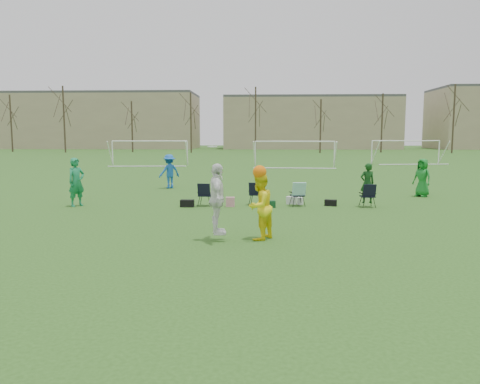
{
  "coord_description": "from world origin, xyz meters",
  "views": [
    {
      "loc": [
        0.8,
        -11.59,
        2.94
      ],
      "look_at": [
        0.2,
        2.34,
        1.25
      ],
      "focal_mm": 35.0,
      "sensor_mm": 36.0,
      "label": 1
    }
  ],
  "objects_px": {
    "center_contest": "(240,202)",
    "goal_mid": "(295,147)",
    "fielder_green_far": "(422,178)",
    "fielder_blue": "(169,171)",
    "goal_left": "(150,146)",
    "fielder_green_near": "(76,182)",
    "goal_right": "(406,145)"
  },
  "relations": [
    {
      "from": "center_contest",
      "to": "goal_right",
      "type": "distance_m",
      "value": 39.9
    },
    {
      "from": "fielder_green_far",
      "to": "goal_left",
      "type": "distance_m",
      "value": 29.44
    },
    {
      "from": "goal_left",
      "to": "goal_mid",
      "type": "distance_m",
      "value": 14.14
    },
    {
      "from": "center_contest",
      "to": "goal_mid",
      "type": "relative_size",
      "value": 0.36
    },
    {
      "from": "fielder_green_far",
      "to": "fielder_blue",
      "type": "bearing_deg",
      "value": -142.21
    },
    {
      "from": "fielder_green_far",
      "to": "goal_left",
      "type": "height_order",
      "value": "goal_left"
    },
    {
      "from": "fielder_blue",
      "to": "center_contest",
      "type": "relative_size",
      "value": 0.72
    },
    {
      "from": "fielder_green_near",
      "to": "goal_mid",
      "type": "xyz_separation_m",
      "value": [
        10.83,
        24.55,
        0.91
      ]
    },
    {
      "from": "fielder_blue",
      "to": "goal_mid",
      "type": "xyz_separation_m",
      "value": [
        8.26,
        17.72,
        0.98
      ]
    },
    {
      "from": "goal_mid",
      "to": "fielder_blue",
      "type": "bearing_deg",
      "value": -110.99
    },
    {
      "from": "fielder_green_near",
      "to": "center_contest",
      "type": "distance_m",
      "value": 9.35
    },
    {
      "from": "fielder_blue",
      "to": "goal_right",
      "type": "bearing_deg",
      "value": -169.0
    },
    {
      "from": "fielder_green_near",
      "to": "goal_mid",
      "type": "relative_size",
      "value": 0.27
    },
    {
      "from": "fielder_green_near",
      "to": "goal_right",
      "type": "relative_size",
      "value": 0.28
    },
    {
      "from": "fielder_blue",
      "to": "fielder_green_far",
      "type": "height_order",
      "value": "fielder_blue"
    },
    {
      "from": "fielder_green_far",
      "to": "center_contest",
      "type": "distance_m",
      "value": 12.97
    },
    {
      "from": "fielder_green_near",
      "to": "fielder_green_far",
      "type": "height_order",
      "value": "fielder_green_near"
    },
    {
      "from": "goal_mid",
      "to": "fielder_green_near",
      "type": "bearing_deg",
      "value": -109.81
    },
    {
      "from": "center_contest",
      "to": "fielder_green_far",
      "type": "bearing_deg",
      "value": 49.69
    },
    {
      "from": "goal_mid",
      "to": "goal_right",
      "type": "height_order",
      "value": "same"
    },
    {
      "from": "fielder_green_far",
      "to": "goal_mid",
      "type": "distance_m",
      "value": 21.3
    },
    {
      "from": "fielder_green_far",
      "to": "goal_mid",
      "type": "xyz_separation_m",
      "value": [
        -4.64,
        20.76,
        1.01
      ]
    },
    {
      "from": "center_contest",
      "to": "goal_mid",
      "type": "height_order",
      "value": "center_contest"
    },
    {
      "from": "fielder_blue",
      "to": "goal_left",
      "type": "distance_m",
      "value": 20.56
    },
    {
      "from": "fielder_blue",
      "to": "goal_mid",
      "type": "relative_size",
      "value": 0.26
    },
    {
      "from": "goal_left",
      "to": "fielder_green_far",
      "type": "bearing_deg",
      "value": -55.68
    },
    {
      "from": "fielder_green_far",
      "to": "goal_mid",
      "type": "bearing_deg",
      "value": 153.65
    },
    {
      "from": "center_contest",
      "to": "fielder_blue",
      "type": "bearing_deg",
      "value": 109.22
    },
    {
      "from": "goal_left",
      "to": "goal_right",
      "type": "xyz_separation_m",
      "value": [
        26.0,
        4.0,
        0.0
      ]
    },
    {
      "from": "center_contest",
      "to": "goal_right",
      "type": "height_order",
      "value": "center_contest"
    },
    {
      "from": "center_contest",
      "to": "goal_right",
      "type": "relative_size",
      "value": 0.36
    },
    {
      "from": "center_contest",
      "to": "fielder_green_near",
      "type": "bearing_deg",
      "value": 139.26
    }
  ]
}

